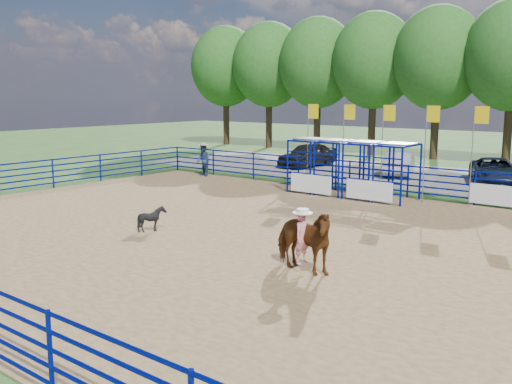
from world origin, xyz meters
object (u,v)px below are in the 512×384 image
spectator_cowboy (203,160)px  calf (152,219)px  car_a (308,155)px  car_c (495,171)px  horse_and_rider (302,238)px  car_b (399,163)px

spectator_cowboy → calf: bearing=-54.1°
calf → car_a: size_ratio=0.19×
calf → car_c: (6.04, 18.46, 0.21)m
horse_and_rider → car_b: horse_and_rider is taller
horse_and_rider → car_a: horse_and_rider is taller
spectator_cowboy → car_a: size_ratio=0.41×
car_b → car_a: bearing=-19.5°
horse_and_rider → car_c: (-0.52, 19.04, -0.28)m
car_a → car_b: car_a is taller
calf → spectator_cowboy: bearing=17.2°
car_a → car_b: 6.41m
horse_and_rider → car_b: 19.65m
horse_and_rider → calf: 6.61m
spectator_cowboy → horse_and_rider: bearing=-38.4°
car_a → car_c: bearing=6.8°
calf → car_b: bearing=-21.2°
spectator_cowboy → car_b: spectator_cowboy is taller
spectator_cowboy → car_a: bearing=73.4°
car_a → car_b: bearing=5.2°
spectator_cowboy → car_b: (8.63, 7.39, -0.26)m
horse_and_rider → car_c: 19.05m
car_b → calf: bearing=68.7°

